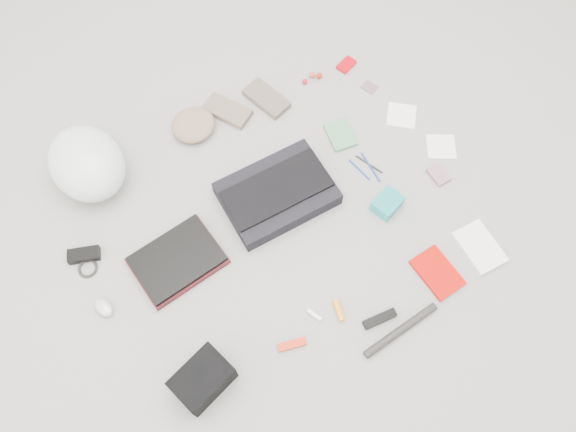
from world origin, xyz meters
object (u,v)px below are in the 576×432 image
book_red (437,273)px  accordion_wallet (387,203)px  laptop (177,259)px  messenger_bag (277,194)px  bike_helmet (87,163)px  camera_bag (203,379)px

book_red → accordion_wallet: bearing=87.8°
laptop → accordion_wallet: accordion_wallet is taller
messenger_bag → bike_helmet: bearing=143.1°
bike_helmet → accordion_wallet: 1.19m
accordion_wallet → bike_helmet: bearing=125.0°
camera_bag → accordion_wallet: bearing=-1.1°
messenger_bag → accordion_wallet: (0.36, -0.25, -0.01)m
bike_helmet → accordion_wallet: (0.95, -0.71, -0.08)m
camera_bag → accordion_wallet: size_ratio=1.76×
messenger_bag → laptop: bearing=-173.3°
laptop → bike_helmet: 0.53m
bike_helmet → messenger_bag: bearing=-43.2°
messenger_bag → book_red: bearing=-57.6°
camera_bag → accordion_wallet: 0.96m
laptop → bike_helmet: bearing=98.8°
messenger_bag → book_red: messenger_bag is taller
camera_bag → book_red: 0.94m
messenger_bag → camera_bag: camera_bag is taller
book_red → camera_bag: bearing=171.8°
messenger_bag → laptop: (-0.46, -0.05, -0.00)m
book_red → bike_helmet: bearing=129.4°
accordion_wallet → messenger_bag: bearing=126.3°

